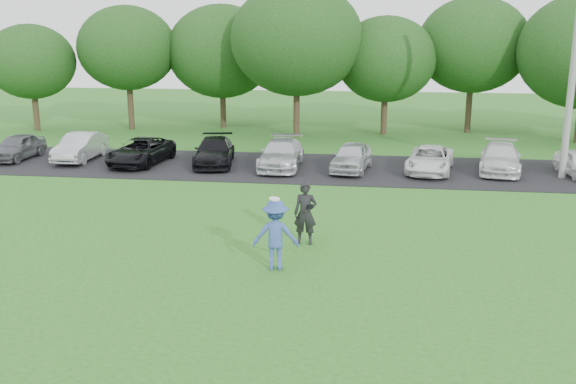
% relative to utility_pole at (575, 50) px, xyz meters
% --- Properties ---
extents(ground, '(100.00, 100.00, 0.00)m').
position_rel_utility_pole_xyz_m(ground, '(-10.30, -12.41, -5.22)').
color(ground, '#24651C').
rests_on(ground, ground).
extents(parking_lot, '(32.00, 6.50, 0.03)m').
position_rel_utility_pole_xyz_m(parking_lot, '(-10.30, 0.59, -5.21)').
color(parking_lot, black).
rests_on(parking_lot, ground).
extents(utility_pole, '(0.28, 0.28, 10.45)m').
position_rel_utility_pole_xyz_m(utility_pole, '(0.00, 0.00, 0.00)').
color(utility_pole, gray).
rests_on(utility_pole, ground).
extents(frisbee_player, '(1.24, 0.78, 1.98)m').
position_rel_utility_pole_xyz_m(frisbee_player, '(-10.21, -11.90, -4.30)').
color(frisbee_player, '#3854A0').
rests_on(frisbee_player, ground).
extents(camera_bystander, '(0.67, 0.45, 1.82)m').
position_rel_utility_pole_xyz_m(camera_bystander, '(-9.68, -9.79, -4.31)').
color(camera_bystander, black).
rests_on(camera_bystander, ground).
extents(parked_cars, '(30.13, 4.89, 1.26)m').
position_rel_utility_pole_xyz_m(parked_cars, '(-11.07, 0.52, -4.60)').
color(parked_cars, '#575A5F').
rests_on(parked_cars, parking_lot).
extents(tree_row, '(42.39, 9.85, 8.64)m').
position_rel_utility_pole_xyz_m(tree_row, '(-8.79, 10.35, -0.31)').
color(tree_row, '#38281C').
rests_on(tree_row, ground).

